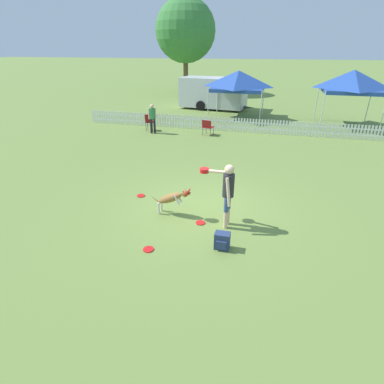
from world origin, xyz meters
TOP-DOWN VIEW (x-y plane):
  - ground_plane at (0.00, 0.00)m, footprint 240.00×240.00m
  - handler_person at (0.74, -0.71)m, footprint 0.94×0.75m
  - leaping_dog at (-0.70, -0.57)m, footprint 1.22×0.35m
  - frisbee_near_handler at (-2.02, 0.27)m, footprint 0.24×0.24m
  - frisbee_near_dog at (-0.75, -2.20)m, footprint 0.24×0.24m
  - frisbee_midfield at (0.13, -0.79)m, footprint 0.24×0.24m
  - backpack_on_grass at (0.85, -1.72)m, footprint 0.34×0.27m
  - picket_fence at (-0.00, 8.84)m, footprint 17.87×0.04m
  - folding_chair_blue_left at (-4.78, 7.82)m, footprint 0.49×0.51m
  - folding_chair_center at (-1.53, 7.71)m, footprint 0.60×0.61m
  - canopy_tent_main at (-0.64, 12.46)m, footprint 3.16×3.16m
  - canopy_tent_secondary at (5.64, 11.61)m, footprint 2.96×2.96m
  - spectator_standing at (-4.42, 7.40)m, footprint 0.38×0.27m
  - equipment_trailer at (-2.73, 15.18)m, footprint 5.56×2.68m
  - tree_left_grove at (-7.06, 23.00)m, footprint 5.61×5.61m

SIDE VIEW (x-z plane):
  - ground_plane at x=0.00m, z-range 0.00..0.00m
  - frisbee_near_handler at x=-2.02m, z-range 0.00..0.02m
  - frisbee_near_dog at x=-0.75m, z-range 0.00..0.02m
  - frisbee_midfield at x=0.13m, z-range 0.00..0.02m
  - backpack_on_grass at x=0.85m, z-range 0.00..0.40m
  - picket_fence at x=0.00m, z-range 0.00..0.74m
  - folding_chair_center at x=-1.53m, z-range 0.08..0.88m
  - leaping_dog at x=-0.70m, z-range 0.09..0.96m
  - folding_chair_blue_left at x=-4.78m, z-range 0.09..1.00m
  - spectator_standing at x=-4.42m, z-range 0.15..1.65m
  - handler_person at x=0.74m, z-range 0.22..1.88m
  - equipment_trailer at x=-2.73m, z-range 0.07..2.24m
  - canopy_tent_main at x=-0.64m, z-range 0.85..3.71m
  - canopy_tent_secondary at x=5.64m, z-range 0.95..4.00m
  - tree_left_grove at x=-7.06m, z-range 1.34..9.65m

